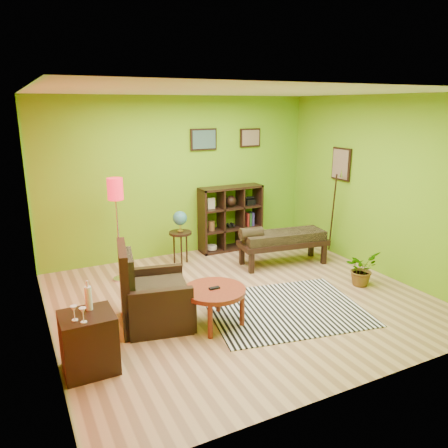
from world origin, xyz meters
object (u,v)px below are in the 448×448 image
floor_lamp (116,198)px  cube_shelf (231,218)px  coffee_table (214,294)px  armchair (152,300)px  side_cabinet (89,342)px  potted_plant (361,272)px  bench (281,239)px  globe_table (180,224)px

floor_lamp → cube_shelf: size_ratio=1.34×
coffee_table → armchair: 0.78m
coffee_table → cube_shelf: (1.56, 2.52, 0.19)m
side_cabinet → floor_lamp: floor_lamp is taller
coffee_table → potted_plant: coffee_table is taller
floor_lamp → armchair: bearing=-89.8°
floor_lamp → bench: floor_lamp is taller
cube_shelf → potted_plant: size_ratio=2.29×
armchair → globe_table: 2.15m
armchair → bench: armchair is taller
side_cabinet → coffee_table: bearing=11.0°
cube_shelf → potted_plant: cube_shelf is taller
floor_lamp → potted_plant: 3.85m
coffee_table → floor_lamp: (-0.69, 1.95, 0.89)m
globe_table → side_cabinet: bearing=-128.3°
armchair → cube_shelf: (2.24, 2.15, 0.29)m
coffee_table → globe_table: size_ratio=0.83×
globe_table → cube_shelf: 1.21m
armchair → bench: bearing=21.6°
side_cabinet → cube_shelf: cube_shelf is taller
globe_table → floor_lamp: bearing=-168.2°
armchair → side_cabinet: size_ratio=1.10×
bench → floor_lamp: bearing=168.1°
cube_shelf → side_cabinet: bearing=-137.8°
globe_table → coffee_table: bearing=-100.5°
floor_lamp → potted_plant: size_ratio=3.06×
floor_lamp → globe_table: size_ratio=1.72×
coffee_table → side_cabinet: 1.59m
side_cabinet → globe_table: size_ratio=1.01×
floor_lamp → potted_plant: floor_lamp is taller
floor_lamp → cube_shelf: floor_lamp is taller
cube_shelf → potted_plant: 2.62m
side_cabinet → cube_shelf: size_ratio=0.78×
cube_shelf → floor_lamp: bearing=-165.8°
globe_table → potted_plant: (2.11, -2.06, -0.50)m
side_cabinet → armchair: bearing=37.7°
armchair → side_cabinet: 1.11m
side_cabinet → floor_lamp: bearing=68.9°
bench → potted_plant: bench is taller
armchair → floor_lamp: 1.86m
coffee_table → floor_lamp: 2.26m
coffee_table → globe_table: (0.40, 2.18, 0.30)m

